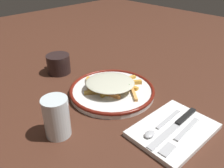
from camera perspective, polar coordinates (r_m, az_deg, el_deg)
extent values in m
plane|color=#47261A|center=(0.76, 0.00, -2.36)|extent=(2.60, 2.60, 0.00)
cylinder|color=white|center=(0.76, 0.00, -1.84)|extent=(0.28, 0.28, 0.02)
torus|color=maroon|center=(0.75, 0.00, -1.32)|extent=(0.28, 0.28, 0.01)
cube|color=#DFB858|center=(0.76, -3.52, 0.64)|extent=(0.03, 0.09, 0.01)
cube|color=gold|center=(0.78, 0.02, 0.49)|extent=(0.09, 0.02, 0.01)
cube|color=gold|center=(0.80, 3.15, 1.04)|extent=(0.03, 0.09, 0.01)
cube|color=#DEC764|center=(0.74, -1.78, -0.45)|extent=(0.04, 0.08, 0.01)
cube|color=#C19041|center=(0.74, 2.07, -0.47)|extent=(0.05, 0.08, 0.01)
cube|color=gold|center=(0.81, -1.97, 1.51)|extent=(0.01, 0.07, 0.01)
cube|color=gold|center=(0.76, 4.16, -0.50)|extent=(0.07, 0.02, 0.01)
cube|color=gold|center=(0.78, 5.00, 0.39)|extent=(0.05, 0.06, 0.01)
cube|color=gold|center=(0.73, -3.28, -1.99)|extent=(0.07, 0.08, 0.01)
cube|color=gold|center=(0.73, 0.00, -1.69)|extent=(0.01, 0.09, 0.01)
cube|color=gold|center=(0.75, -0.04, -1.08)|extent=(0.06, 0.06, 0.01)
cube|color=gold|center=(0.75, 2.42, -0.76)|extent=(0.05, 0.06, 0.01)
cube|color=#D88640|center=(0.71, -0.17, -2.61)|extent=(0.06, 0.02, 0.01)
cube|color=gold|center=(0.77, -5.78, -0.35)|extent=(0.08, 0.06, 0.01)
cube|color=orange|center=(0.75, 0.19, -0.94)|extent=(0.03, 0.07, 0.01)
cube|color=gold|center=(0.77, -5.75, 0.01)|extent=(0.08, 0.06, 0.01)
cube|color=#E7A051|center=(0.73, 5.35, -2.09)|extent=(0.08, 0.06, 0.01)
cube|color=gold|center=(0.74, -3.53, -1.23)|extent=(0.10, 0.02, 0.01)
ellipsoid|color=beige|center=(0.73, -0.73, 0.49)|extent=(0.21, 0.21, 0.02)
cube|color=#3C722F|center=(0.71, 4.34, -0.17)|extent=(0.00, 0.00, 0.00)
cube|color=#3C5C27|center=(0.73, 1.42, 0.75)|extent=(0.00, 0.00, 0.00)
cube|color=#266136|center=(0.71, -0.16, -0.49)|extent=(0.00, 0.00, 0.00)
cube|color=#315723|center=(0.73, -0.11, 0.83)|extent=(0.00, 0.00, 0.00)
cube|color=#216624|center=(0.74, 0.52, 1.14)|extent=(0.00, 0.00, 0.00)
cube|color=#3A6328|center=(0.73, 0.55, 0.49)|extent=(0.00, 0.00, 0.00)
cube|color=white|center=(0.63, 15.05, -11.00)|extent=(0.16, 0.22, 0.01)
cube|color=silver|center=(0.63, 18.35, -10.41)|extent=(0.02, 0.11, 0.00)
cube|color=silver|center=(0.56, 13.60, -15.58)|extent=(0.02, 0.04, 0.00)
cube|color=black|center=(0.66, 17.89, -7.69)|extent=(0.02, 0.09, 0.01)
cube|color=silver|center=(0.59, 12.83, -12.55)|extent=(0.02, 0.12, 0.00)
cube|color=silver|center=(0.64, 13.77, -8.59)|extent=(0.01, 0.10, 0.00)
ellipsoid|color=silver|center=(0.58, 9.36, -12.24)|extent=(0.02, 0.03, 0.01)
cylinder|color=silver|center=(0.59, -13.65, -8.06)|extent=(0.06, 0.06, 0.11)
cylinder|color=black|center=(0.90, -13.18, 4.91)|extent=(0.09, 0.09, 0.07)
torus|color=black|center=(0.94, -14.80, 5.96)|extent=(0.04, 0.01, 0.04)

